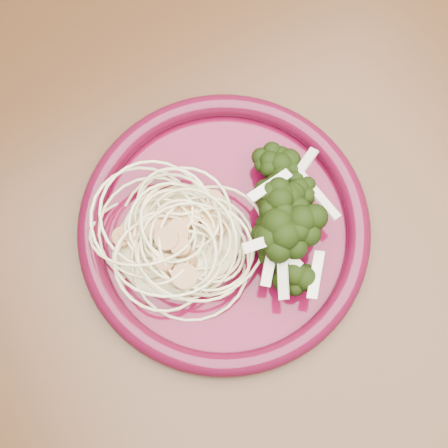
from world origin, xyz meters
name	(u,v)px	position (x,y,z in m)	size (l,w,h in m)	color
dining_table	(243,219)	(0.00, 0.00, 0.65)	(1.20, 0.80, 0.75)	#472814
dinner_plate	(224,228)	(-0.04, -0.03, 0.76)	(0.30, 0.30, 0.02)	#51061E
spaghetti_pile	(178,237)	(-0.08, -0.02, 0.77)	(0.11, 0.10, 0.03)	beige
scallop_cluster	(176,227)	(-0.08, -0.02, 0.80)	(0.10, 0.10, 0.03)	#B8814A
broccoli_pile	(280,206)	(0.01, -0.04, 0.78)	(0.08, 0.13, 0.05)	black
onion_garnish	(283,194)	(0.01, -0.04, 0.81)	(0.06, 0.09, 0.04)	beige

